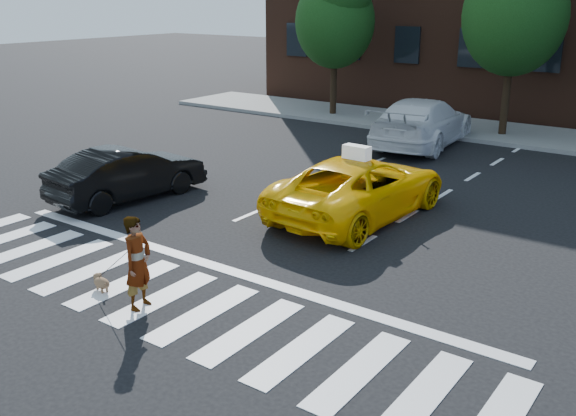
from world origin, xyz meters
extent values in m
plane|color=black|center=(0.00, 0.00, 0.00)|extent=(120.00, 120.00, 0.00)
cube|color=silver|center=(0.00, 0.00, 0.01)|extent=(13.00, 2.40, 0.01)
cube|color=silver|center=(0.00, 1.60, 0.01)|extent=(12.00, 0.30, 0.01)
cube|color=slate|center=(0.00, 17.50, 0.07)|extent=(30.00, 4.00, 0.15)
cylinder|color=black|center=(-7.00, 17.00, 1.62)|extent=(0.28, 0.28, 3.25)
ellipsoid|color=#11330E|center=(-7.00, 17.00, 4.03)|extent=(3.38, 3.38, 3.89)
sphere|color=#11330E|center=(-7.35, 17.25, 4.88)|extent=(2.34, 2.34, 2.34)
cylinder|color=black|center=(0.50, 17.00, 1.77)|extent=(0.28, 0.28, 3.55)
ellipsoid|color=#11330E|center=(0.50, 17.00, 4.40)|extent=(3.69, 3.69, 4.25)
imported|color=#FCBD05|center=(0.60, 5.96, 0.73)|extent=(2.70, 5.39, 1.46)
imported|color=black|center=(-5.00, 3.63, 0.69)|extent=(1.93, 4.32, 1.38)
imported|color=white|center=(-1.40, 13.95, 0.84)|extent=(2.95, 6.03, 1.69)
imported|color=#999999|center=(-0.04, -0.45, 0.83)|extent=(0.50, 0.67, 1.66)
ellipsoid|color=olive|center=(-1.09, -0.43, 0.16)|extent=(0.41, 0.29, 0.21)
sphere|color=olive|center=(-1.27, -0.38, 0.22)|extent=(0.19, 0.19, 0.15)
sphere|color=olive|center=(-1.33, -0.36, 0.19)|extent=(0.09, 0.09, 0.07)
cylinder|color=olive|center=(-0.92, -0.48, 0.22)|extent=(0.11, 0.06, 0.09)
sphere|color=olive|center=(-1.25, -0.33, 0.26)|extent=(0.07, 0.07, 0.05)
sphere|color=olive|center=(-1.28, -0.43, 0.26)|extent=(0.07, 0.07, 0.05)
cylinder|color=olive|center=(-1.21, -0.44, 0.05)|extent=(0.05, 0.05, 0.10)
cylinder|color=olive|center=(-1.19, -0.36, 0.05)|extent=(0.05, 0.05, 0.10)
cylinder|color=olive|center=(-1.00, -0.51, 0.05)|extent=(0.05, 0.05, 0.10)
cylinder|color=olive|center=(-0.98, -0.42, 0.05)|extent=(0.05, 0.05, 0.10)
cube|color=white|center=(0.60, 5.76, 1.62)|extent=(0.66, 0.31, 0.32)
camera|label=1|loc=(7.82, -7.06, 5.12)|focal=40.00mm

